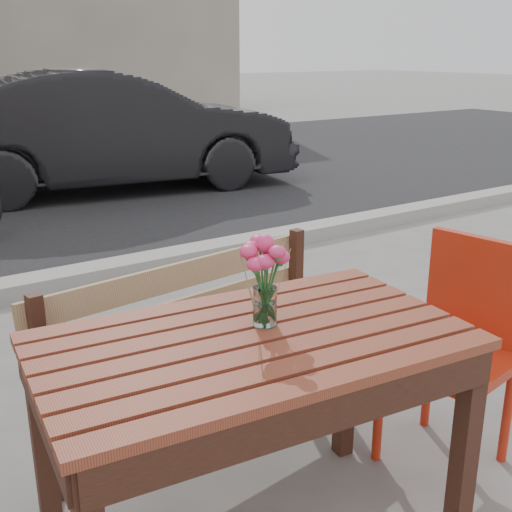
{
  "coord_description": "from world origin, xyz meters",
  "views": [
    {
      "loc": [
        -1.01,
        -1.41,
        1.65
      ],
      "look_at": [
        0.07,
        0.18,
        1.03
      ],
      "focal_mm": 45.0,
      "sensor_mm": 36.0,
      "label": 1
    }
  ],
  "objects_px": {
    "main_table": "(253,375)",
    "red_chair": "(461,336)",
    "parked_car": "(112,131)",
    "main_vase": "(265,270)"
  },
  "relations": [
    {
      "from": "red_chair",
      "to": "main_table",
      "type": "bearing_deg",
      "value": -99.1
    },
    {
      "from": "red_chair",
      "to": "parked_car",
      "type": "relative_size",
      "value": 0.21
    },
    {
      "from": "main_table",
      "to": "red_chair",
      "type": "xyz_separation_m",
      "value": [
        1.02,
        0.01,
        -0.14
      ]
    },
    {
      "from": "main_table",
      "to": "main_vase",
      "type": "height_order",
      "value": "main_vase"
    },
    {
      "from": "red_chair",
      "to": "parked_car",
      "type": "distance_m",
      "value": 6.05
    },
    {
      "from": "red_chair",
      "to": "parked_car",
      "type": "xyz_separation_m",
      "value": [
        0.91,
        5.97,
        0.18
      ]
    },
    {
      "from": "red_chair",
      "to": "main_vase",
      "type": "distance_m",
      "value": 1.05
    },
    {
      "from": "main_vase",
      "to": "parked_car",
      "type": "bearing_deg",
      "value": 72.62
    },
    {
      "from": "main_table",
      "to": "parked_car",
      "type": "distance_m",
      "value": 6.29
    },
    {
      "from": "main_vase",
      "to": "parked_car",
      "type": "xyz_separation_m",
      "value": [
        1.86,
        5.94,
        -0.28
      ]
    }
  ]
}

